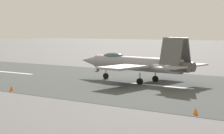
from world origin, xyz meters
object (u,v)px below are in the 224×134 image
at_px(crew_person, 98,66).
at_px(marker_cone_near, 196,111).
at_px(marker_cone_mid, 11,88).
at_px(fighter_jet, 136,63).

xyz_separation_m(crew_person, marker_cone_near, (-25.49, 21.79, -0.54)).
bearing_deg(marker_cone_mid, marker_cone_near, 180.00).
xyz_separation_m(marker_cone_near, marker_cone_mid, (20.54, 0.00, 0.00)).
distance_m(fighter_jet, marker_cone_near, 19.12).
relative_size(fighter_jet, marker_cone_near, 31.81).
height_order(crew_person, marker_cone_mid, crew_person).
relative_size(marker_cone_near, marker_cone_mid, 1.00).
xyz_separation_m(crew_person, marker_cone_mid, (-4.95, 21.79, -0.54)).
bearing_deg(marker_cone_near, marker_cone_mid, 0.00).
height_order(fighter_jet, crew_person, fighter_jet).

